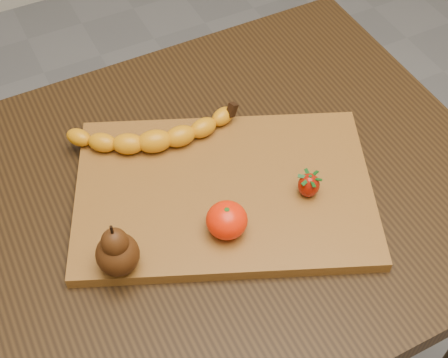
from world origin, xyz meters
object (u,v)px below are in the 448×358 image
table (183,238)px  cutting_board (224,191)px  mandarin (227,220)px  pear (116,247)px

table → cutting_board: 0.13m
cutting_board → mandarin: (-0.03, -0.07, 0.04)m
mandarin → pear: bearing=175.2°
cutting_board → mandarin: 0.09m
table → cutting_board: cutting_board is taller
table → pear: 0.22m
cutting_board → pear: pear is taller
pear → mandarin: bearing=-4.8°
cutting_board → pear: 0.21m
table → cutting_board: bearing=-14.7°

